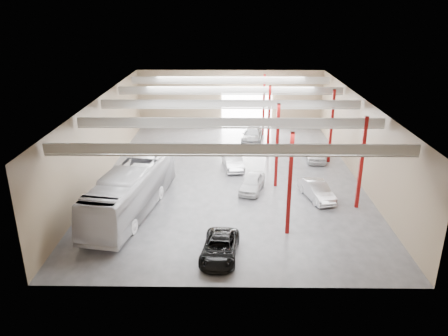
{
  "coord_description": "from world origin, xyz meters",
  "views": [
    {
      "loc": [
        -0.08,
        -35.76,
        14.42
      ],
      "look_at": [
        -0.49,
        -3.65,
        2.2
      ],
      "focal_mm": 35.0,
      "sensor_mm": 36.0,
      "label": 1
    }
  ],
  "objects_px": {
    "black_sedan": "(220,248)",
    "car_row_a": "(252,183)",
    "car_row_b": "(233,160)",
    "car_right_far": "(315,152)",
    "coach_bus": "(132,190)",
    "car_right_near": "(317,190)",
    "car_row_c": "(252,135)"
  },
  "relations": [
    {
      "from": "black_sedan",
      "to": "car_right_far",
      "type": "height_order",
      "value": "car_right_far"
    },
    {
      "from": "coach_bus",
      "to": "car_row_b",
      "type": "height_order",
      "value": "coach_bus"
    },
    {
      "from": "car_right_near",
      "to": "car_right_far",
      "type": "distance_m",
      "value": 9.24
    },
    {
      "from": "black_sedan",
      "to": "car_row_c",
      "type": "xyz_separation_m",
      "value": [
        3.08,
        23.6,
        0.12
      ]
    },
    {
      "from": "black_sedan",
      "to": "car_row_b",
      "type": "height_order",
      "value": "car_row_b"
    },
    {
      "from": "car_row_c",
      "to": "car_right_near",
      "type": "distance_m",
      "value": 15.72
    },
    {
      "from": "coach_bus",
      "to": "car_row_a",
      "type": "relative_size",
      "value": 3.07
    },
    {
      "from": "coach_bus",
      "to": "car_right_near",
      "type": "distance_m",
      "value": 14.14
    },
    {
      "from": "car_row_a",
      "to": "car_right_near",
      "type": "height_order",
      "value": "car_right_near"
    },
    {
      "from": "coach_bus",
      "to": "black_sedan",
      "type": "relative_size",
      "value": 2.72
    },
    {
      "from": "car_right_near",
      "to": "coach_bus",
      "type": "bearing_deg",
      "value": 174.75
    },
    {
      "from": "car_right_near",
      "to": "car_right_far",
      "type": "height_order",
      "value": "car_right_far"
    },
    {
      "from": "black_sedan",
      "to": "car_row_c",
      "type": "distance_m",
      "value": 23.8
    },
    {
      "from": "coach_bus",
      "to": "black_sedan",
      "type": "distance_m",
      "value": 9.02
    },
    {
      "from": "car_right_far",
      "to": "car_row_b",
      "type": "bearing_deg",
      "value": -159.08
    },
    {
      "from": "black_sedan",
      "to": "car_row_a",
      "type": "xyz_separation_m",
      "value": [
        2.41,
        10.0,
        0.06
      ]
    },
    {
      "from": "car_row_c",
      "to": "car_right_near",
      "type": "relative_size",
      "value": 1.21
    },
    {
      "from": "car_row_c",
      "to": "car_right_far",
      "type": "xyz_separation_m",
      "value": [
        5.85,
        -6.01,
        0.03
      ]
    },
    {
      "from": "car_row_a",
      "to": "car_right_far",
      "type": "bearing_deg",
      "value": 64.44
    },
    {
      "from": "black_sedan",
      "to": "car_right_near",
      "type": "xyz_separation_m",
      "value": [
        7.39,
        8.48,
        0.07
      ]
    },
    {
      "from": "black_sedan",
      "to": "car_row_a",
      "type": "distance_m",
      "value": 10.29
    },
    {
      "from": "car_row_a",
      "to": "car_row_b",
      "type": "bearing_deg",
      "value": 121.59
    },
    {
      "from": "car_row_a",
      "to": "car_row_b",
      "type": "height_order",
      "value": "car_row_b"
    },
    {
      "from": "black_sedan",
      "to": "car_row_a",
      "type": "height_order",
      "value": "car_row_a"
    },
    {
      "from": "car_right_far",
      "to": "car_row_a",
      "type": "bearing_deg",
      "value": -126.26
    },
    {
      "from": "coach_bus",
      "to": "black_sedan",
      "type": "bearing_deg",
      "value": -33.53
    },
    {
      "from": "black_sedan",
      "to": "car_right_near",
      "type": "height_order",
      "value": "car_right_near"
    },
    {
      "from": "car_row_a",
      "to": "black_sedan",
      "type": "bearing_deg",
      "value": -88.44
    },
    {
      "from": "car_row_b",
      "to": "car_right_near",
      "type": "distance_m",
      "value": 9.37
    },
    {
      "from": "black_sedan",
      "to": "car_right_far",
      "type": "relative_size",
      "value": 1.0
    },
    {
      "from": "coach_bus",
      "to": "black_sedan",
      "type": "height_order",
      "value": "coach_bus"
    },
    {
      "from": "black_sedan",
      "to": "car_right_near",
      "type": "distance_m",
      "value": 11.25
    }
  ]
}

